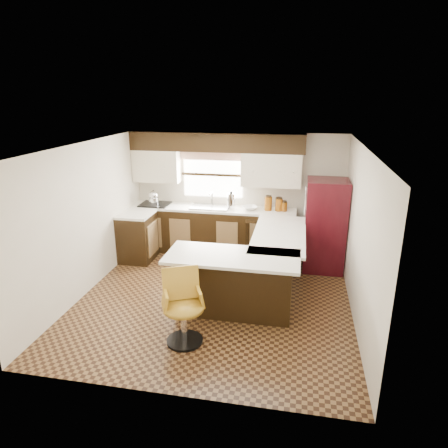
% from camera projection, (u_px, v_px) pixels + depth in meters
% --- Properties ---
extents(floor, '(4.40, 4.40, 0.00)m').
position_uv_depth(floor, '(215.00, 298.00, 6.38)').
color(floor, '#49301A').
rests_on(floor, ground).
extents(ceiling, '(4.40, 4.40, 0.00)m').
position_uv_depth(ceiling, '(214.00, 146.00, 5.63)').
color(ceiling, silver).
rests_on(ceiling, wall_back).
extents(wall_back, '(4.40, 0.00, 4.40)m').
position_uv_depth(wall_back, '(237.00, 193.00, 8.06)').
color(wall_back, beige).
rests_on(wall_back, floor).
extents(wall_front, '(4.40, 0.00, 4.40)m').
position_uv_depth(wall_front, '(167.00, 297.00, 3.96)').
color(wall_front, beige).
rests_on(wall_front, floor).
extents(wall_left, '(0.00, 4.40, 4.40)m').
position_uv_depth(wall_left, '(86.00, 219.00, 6.38)').
color(wall_left, beige).
rests_on(wall_left, floor).
extents(wall_right, '(0.00, 4.40, 4.40)m').
position_uv_depth(wall_right, '(360.00, 236.00, 5.63)').
color(wall_right, beige).
rests_on(wall_right, floor).
extents(base_cab_back, '(3.30, 0.60, 0.90)m').
position_uv_depth(base_cab_back, '(213.00, 231.00, 8.09)').
color(base_cab_back, black).
rests_on(base_cab_back, floor).
extents(base_cab_left, '(0.60, 0.70, 0.90)m').
position_uv_depth(base_cab_left, '(138.00, 237.00, 7.73)').
color(base_cab_left, black).
rests_on(base_cab_left, floor).
extents(counter_back, '(3.30, 0.60, 0.04)m').
position_uv_depth(counter_back, '(213.00, 209.00, 7.95)').
color(counter_back, silver).
rests_on(counter_back, base_cab_back).
extents(counter_left, '(0.60, 0.70, 0.04)m').
position_uv_depth(counter_left, '(136.00, 214.00, 7.58)').
color(counter_left, silver).
rests_on(counter_left, base_cab_left).
extents(soffit, '(3.40, 0.35, 0.36)m').
position_uv_depth(soffit, '(216.00, 142.00, 7.65)').
color(soffit, black).
rests_on(soffit, wall_back).
extents(upper_cab_left, '(0.94, 0.35, 0.64)m').
position_uv_depth(upper_cab_left, '(157.00, 166.00, 8.02)').
color(upper_cab_left, beige).
rests_on(upper_cab_left, wall_back).
extents(upper_cab_right, '(1.14, 0.35, 0.64)m').
position_uv_depth(upper_cab_right, '(271.00, 170.00, 7.61)').
color(upper_cab_right, beige).
rests_on(upper_cab_right, wall_back).
extents(window_pane, '(1.20, 0.02, 0.90)m').
position_uv_depth(window_pane, '(213.00, 175.00, 8.02)').
color(window_pane, white).
rests_on(window_pane, wall_back).
extents(valance, '(1.30, 0.06, 0.18)m').
position_uv_depth(valance, '(212.00, 156.00, 7.86)').
color(valance, '#D19B93').
rests_on(valance, wall_back).
extents(sink, '(0.75, 0.45, 0.03)m').
position_uv_depth(sink, '(210.00, 207.00, 7.92)').
color(sink, '#B2B2B7').
rests_on(sink, counter_back).
extents(dishwasher, '(0.58, 0.03, 0.78)m').
position_uv_depth(dishwasher, '(260.00, 240.00, 7.66)').
color(dishwasher, black).
rests_on(dishwasher, floor).
extents(cooktop, '(0.58, 0.50, 0.02)m').
position_uv_depth(cooktop, '(155.00, 204.00, 8.13)').
color(cooktop, black).
rests_on(cooktop, counter_back).
extents(peninsula_long, '(0.60, 1.95, 0.90)m').
position_uv_depth(peninsula_long, '(275.00, 261.00, 6.66)').
color(peninsula_long, black).
rests_on(peninsula_long, floor).
extents(peninsula_return, '(1.65, 0.60, 0.90)m').
position_uv_depth(peninsula_return, '(235.00, 284.00, 5.85)').
color(peninsula_return, black).
rests_on(peninsula_return, floor).
extents(counter_pen_long, '(0.84, 1.95, 0.04)m').
position_uv_depth(counter_pen_long, '(279.00, 234.00, 6.51)').
color(counter_pen_long, silver).
rests_on(counter_pen_long, peninsula_long).
extents(counter_pen_return, '(1.89, 0.84, 0.04)m').
position_uv_depth(counter_pen_return, '(233.00, 257.00, 5.62)').
color(counter_pen_return, silver).
rests_on(counter_pen_return, peninsula_return).
extents(refrigerator, '(0.72, 0.69, 1.68)m').
position_uv_depth(refrigerator, '(325.00, 225.00, 7.20)').
color(refrigerator, '#3C0A11').
rests_on(refrigerator, floor).
extents(bar_chair, '(0.70, 0.70, 0.98)m').
position_uv_depth(bar_chair, '(184.00, 309.00, 5.11)').
color(bar_chair, '#B38523').
rests_on(bar_chair, floor).
extents(kettle, '(0.21, 0.21, 0.28)m').
position_uv_depth(kettle, '(154.00, 197.00, 8.09)').
color(kettle, silver).
rests_on(kettle, cooktop).
extents(percolator, '(0.15, 0.15, 0.31)m').
position_uv_depth(percolator, '(231.00, 201.00, 7.82)').
color(percolator, silver).
rests_on(percolator, counter_back).
extents(mixing_bowl, '(0.37, 0.37, 0.07)m').
position_uv_depth(mixing_bowl, '(250.00, 208.00, 7.79)').
color(mixing_bowl, white).
rests_on(mixing_bowl, counter_back).
extents(canister_large, '(0.14, 0.14, 0.27)m').
position_uv_depth(canister_large, '(268.00, 204.00, 7.72)').
color(canister_large, '#81450B').
rests_on(canister_large, counter_back).
extents(canister_med, '(0.14, 0.14, 0.24)m').
position_uv_depth(canister_med, '(279.00, 205.00, 7.69)').
color(canister_med, '#81450B').
rests_on(canister_med, counter_back).
extents(canister_small, '(0.12, 0.12, 0.17)m').
position_uv_depth(canister_small, '(284.00, 207.00, 7.68)').
color(canister_small, '#81450B').
rests_on(canister_small, counter_back).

